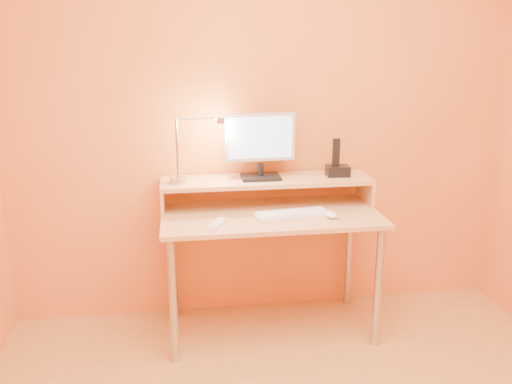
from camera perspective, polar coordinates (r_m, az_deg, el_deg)
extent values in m
cube|color=#F48745|center=(3.13, 0.65, 8.83)|extent=(3.00, 0.04, 2.50)
cylinder|color=#AFAFB0|center=(2.81, -8.92, -11.59)|extent=(0.04, 0.04, 0.69)
cylinder|color=#AFAFB0|center=(2.99, 13.00, -10.02)|extent=(0.04, 0.04, 0.69)
cylinder|color=#AFAFB0|center=(3.26, -8.88, -7.57)|extent=(0.04, 0.04, 0.69)
cylinder|color=#AFAFB0|center=(3.42, 10.00, -6.48)|extent=(0.04, 0.04, 0.69)
cube|color=tan|center=(2.94, 1.60, -2.50)|extent=(1.20, 0.60, 0.02)
cube|color=tan|center=(3.02, -10.02, -0.65)|extent=(0.02, 0.30, 0.14)
cube|color=tan|center=(3.20, 11.62, 0.22)|extent=(0.02, 0.30, 0.14)
cube|color=tan|center=(3.03, 1.13, 1.25)|extent=(1.20, 0.30, 0.02)
cube|color=black|center=(3.02, 0.49, 1.62)|extent=(0.22, 0.16, 0.02)
cylinder|color=black|center=(3.01, 0.49, 2.43)|extent=(0.04, 0.04, 0.07)
cube|color=silver|center=(2.98, 0.47, 5.94)|extent=(0.40, 0.06, 0.27)
cube|color=black|center=(3.01, 0.40, 6.01)|extent=(0.35, 0.03, 0.23)
cube|color=#AAD8FA|center=(2.97, 0.52, 5.88)|extent=(0.36, 0.02, 0.23)
cylinder|color=#AFAFB0|center=(2.96, -8.35, 1.21)|extent=(0.10, 0.10, 0.02)
cylinder|color=#AFAFB0|center=(2.92, -8.48, 4.59)|extent=(0.01, 0.01, 0.33)
cylinder|color=#AFAFB0|center=(2.89, -6.22, 7.88)|extent=(0.24, 0.01, 0.01)
cylinder|color=#AFAFB0|center=(2.90, -3.82, 7.67)|extent=(0.04, 0.04, 0.03)
cylinder|color=#FFEAC6|center=(2.91, -3.82, 7.35)|extent=(0.03, 0.03, 0.00)
cube|color=black|center=(3.12, 8.80, 2.27)|extent=(0.14, 0.11, 0.06)
cube|color=black|center=(3.09, 8.62, 4.25)|extent=(0.04, 0.03, 0.16)
cube|color=#1D66FF|center=(3.08, 9.87, 2.08)|extent=(0.01, 0.00, 0.04)
cube|color=white|center=(2.86, 3.92, -2.53)|extent=(0.41, 0.18, 0.02)
ellipsoid|color=white|center=(2.88, 8.00, -2.39)|extent=(0.09, 0.12, 0.04)
cube|color=white|center=(2.73, -4.21, -3.50)|extent=(0.12, 0.18, 0.02)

